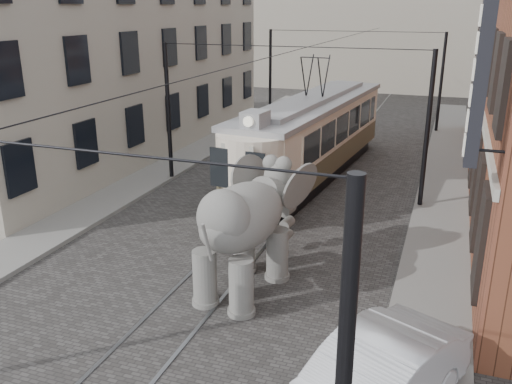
% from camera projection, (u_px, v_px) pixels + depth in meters
% --- Properties ---
extents(ground, '(120.00, 120.00, 0.00)m').
position_uv_depth(ground, '(238.00, 250.00, 17.47)').
color(ground, '#413F3C').
extents(tram_rails, '(1.54, 80.00, 0.02)m').
position_uv_depth(tram_rails, '(238.00, 250.00, 17.47)').
color(tram_rails, slate).
rests_on(tram_rails, ground).
extents(sidewalk_right, '(2.00, 60.00, 0.15)m').
position_uv_depth(sidewalk_right, '(433.00, 278.00, 15.52)').
color(sidewalk_right, slate).
rests_on(sidewalk_right, ground).
extents(sidewalk_left, '(2.00, 60.00, 0.15)m').
position_uv_depth(sidewalk_left, '(70.00, 222.00, 19.53)').
color(sidewalk_left, slate).
rests_on(sidewalk_left, ground).
extents(stucco_building, '(7.00, 24.00, 10.00)m').
position_uv_depth(stucco_building, '(111.00, 55.00, 28.28)').
color(stucco_building, '#9E9482').
rests_on(stucco_building, ground).
extents(distant_block, '(28.00, 10.00, 14.00)m').
position_uv_depth(distant_block, '(395.00, 11.00, 50.78)').
color(distant_block, '#9E9482').
rests_on(distant_block, ground).
extents(catenary, '(11.00, 30.20, 6.00)m').
position_uv_depth(catenary, '(280.00, 127.00, 21.01)').
color(catenary, black).
rests_on(catenary, ground).
extents(tram, '(4.10, 13.78, 5.39)m').
position_uv_depth(tram, '(314.00, 119.00, 24.14)').
color(tram, beige).
rests_on(tram, ground).
extents(elephant, '(3.72, 5.85, 3.37)m').
position_uv_depth(elephant, '(242.00, 234.00, 14.48)').
color(elephant, slate).
rests_on(elephant, ground).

